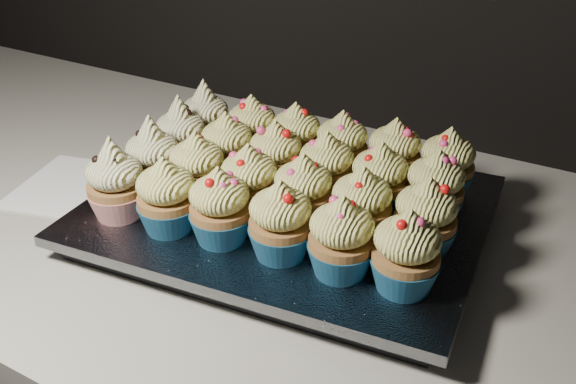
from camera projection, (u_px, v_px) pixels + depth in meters
The scene contains 28 objects.
worktop at pixel (375, 265), 0.71m from camera, with size 2.44×0.64×0.04m, color beige.
napkin at pixel (78, 186), 0.82m from camera, with size 0.14×0.14×0.00m, color white.
baking_tray at pixel (288, 222), 0.73m from camera, with size 0.39×0.30×0.02m, color black.
foil_lining at pixel (288, 209), 0.72m from camera, with size 0.43×0.33×0.01m, color silver.
cupcake_0 at pixel (115, 183), 0.68m from camera, with size 0.06×0.06×0.10m.
cupcake_1 at pixel (167, 197), 0.66m from camera, with size 0.06×0.06×0.08m.
cupcake_2 at pixel (220, 208), 0.64m from camera, with size 0.06×0.06×0.08m.
cupcake_3 at pixel (280, 222), 0.62m from camera, with size 0.06×0.06×0.08m.
cupcake_4 at pixel (341, 239), 0.59m from camera, with size 0.06×0.06×0.08m.
cupcake_5 at pixel (406, 253), 0.57m from camera, with size 0.06×0.06×0.08m.
cupcake_6 at pixel (153, 159), 0.73m from camera, with size 0.06×0.06×0.10m.
cupcake_7 at pixel (197, 170), 0.71m from camera, with size 0.06×0.06×0.08m.
cupcake_8 at pixel (249, 183), 0.68m from camera, with size 0.06×0.06×0.08m.
cupcake_9 at pixel (303, 193), 0.66m from camera, with size 0.06×0.06×0.08m.
cupcake_10 at pixel (361, 207), 0.64m from camera, with size 0.06×0.06×0.08m.
cupcake_11 at pixel (425, 219), 0.62m from camera, with size 0.06×0.06×0.08m.
cupcake_12 at pixel (181, 137), 0.78m from camera, with size 0.06×0.06×0.10m.
cupcake_13 at pixel (227, 148), 0.76m from camera, with size 0.06×0.06×0.08m.
cupcake_14 at pixel (276, 157), 0.74m from camera, with size 0.06×0.06×0.08m.
cupcake_15 at pixel (326, 169), 0.71m from camera, with size 0.06×0.06×0.08m.
cupcake_16 at pixel (379, 180), 0.69m from camera, with size 0.06×0.06×0.08m.
cupcake_17 at pixel (435, 189), 0.67m from camera, with size 0.06×0.06×0.08m.
cupcake_18 at pixel (206, 119), 0.83m from camera, with size 0.06×0.06×0.10m.
cupcake_19 at pixel (252, 129), 0.81m from camera, with size 0.06×0.06×0.08m.
cupcake_20 at pixel (296, 138), 0.78m from camera, with size 0.06×0.06×0.08m.
cupcake_21 at pixel (342, 146), 0.76m from camera, with size 0.06×0.06×0.08m.
cupcake_22 at pixel (394, 155), 0.74m from camera, with size 0.06×0.06×0.08m.
cupcake_23 at pixel (447, 165), 0.72m from camera, with size 0.06×0.06×0.08m.
Camera 1 is at (0.21, 1.15, 1.30)m, focal length 40.00 mm.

